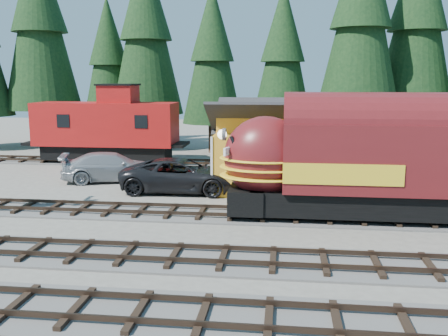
# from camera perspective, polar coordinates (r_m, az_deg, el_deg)

# --- Properties ---
(ground) EXTENTS (120.00, 120.00, 0.00)m
(ground) POSITION_cam_1_polar(r_m,az_deg,el_deg) (20.19, 12.67, -8.82)
(ground) COLOR #6B665B
(ground) RESTS_ON ground
(track_spur) EXTENTS (32.00, 3.20, 0.33)m
(track_spur) POSITION_cam_1_polar(r_m,az_deg,el_deg) (38.38, -5.03, 0.51)
(track_spur) COLOR #4C4947
(track_spur) RESTS_ON ground
(depot) EXTENTS (12.80, 7.00, 5.30)m
(depot) POSITION_cam_1_polar(r_m,az_deg,el_deg) (29.79, 10.95, 3.21)
(depot) COLOR orange
(depot) RESTS_ON ground
(conifer_backdrop) EXTENTS (79.45, 22.97, 17.34)m
(conifer_backdrop) POSITION_cam_1_polar(r_m,az_deg,el_deg) (43.99, 14.87, 14.76)
(conifer_backdrop) COLOR black
(conifer_backdrop) RESTS_ON ground
(locomotive) EXTENTS (16.42, 3.26, 4.46)m
(locomotive) POSITION_cam_1_polar(r_m,az_deg,el_deg) (23.84, 18.75, 0.25)
(locomotive) COLOR black
(locomotive) RESTS_ON ground
(caboose) EXTENTS (10.86, 3.15, 5.65)m
(caboose) POSITION_cam_1_polar(r_m,az_deg,el_deg) (39.61, -13.25, 4.55)
(caboose) COLOR black
(caboose) RESTS_ON ground
(pickup_truck_a) EXTENTS (7.05, 3.41, 1.93)m
(pickup_truck_a) POSITION_cam_1_polar(r_m,az_deg,el_deg) (28.94, -4.88, -0.85)
(pickup_truck_a) COLOR black
(pickup_truck_a) RESTS_ON ground
(pickup_truck_b) EXTENTS (6.80, 4.32, 1.84)m
(pickup_truck_b) POSITION_cam_1_polar(r_m,az_deg,el_deg) (32.67, -12.67, 0.12)
(pickup_truck_b) COLOR #9A9DA1
(pickup_truck_b) RESTS_ON ground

